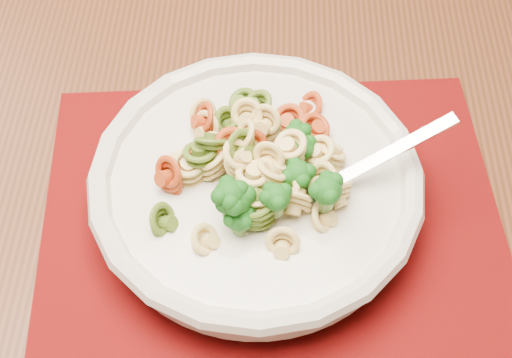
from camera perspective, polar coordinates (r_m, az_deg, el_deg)
name	(u,v)px	position (r m, az deg, el deg)	size (l,w,h in m)	color
dining_table	(241,214)	(0.74, -1.24, -2.85)	(1.68, 1.38, 0.71)	#592D19
placemat	(272,218)	(0.63, 1.29, -3.14)	(0.40, 0.31, 0.00)	#630904
pasta_bowl	(256,185)	(0.61, 0.00, -0.45)	(0.29, 0.29, 0.05)	beige
pasta_broccoli_heap	(256,175)	(0.60, 0.00, 0.33)	(0.24, 0.24, 0.06)	#E1C66F
fork	(309,196)	(0.59, 4.28, -1.34)	(0.19, 0.02, 0.01)	silver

